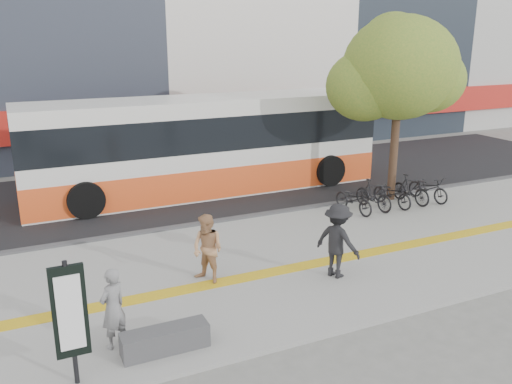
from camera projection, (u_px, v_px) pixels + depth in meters
name	position (u px, v px, depth m)	size (l,w,h in m)	color
ground	(265.00, 298.00, 12.02)	(120.00, 120.00, 0.00)	#62625E
sidewalk	(238.00, 271.00, 13.31)	(40.00, 7.00, 0.08)	gray
tactile_strip	(246.00, 277.00, 12.86)	(40.00, 0.45, 0.01)	gold
street	(159.00, 193.00, 19.84)	(40.00, 8.00, 0.06)	black
curb	(193.00, 226.00, 16.35)	(40.00, 0.25, 0.14)	#3B3B3D
bench	(165.00, 340.00, 9.84)	(1.60, 0.45, 0.45)	#3B3B3D
signboard	(70.00, 314.00, 8.62)	(0.55, 0.10, 2.20)	black
street_tree	(397.00, 70.00, 17.83)	(4.40, 3.80, 6.31)	#372619
bus	(206.00, 148.00, 19.63)	(12.89, 3.06, 3.43)	silver
bicycle_row	(392.00, 193.00, 18.05)	(3.92, 1.74, 0.98)	black
seated_woman	(113.00, 308.00, 9.84)	(0.57, 0.37, 1.56)	black
pedestrian_tan	(208.00, 249.00, 12.43)	(0.79, 0.62, 1.63)	tan
pedestrian_dark	(338.00, 241.00, 12.70)	(1.17, 0.67, 1.80)	black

